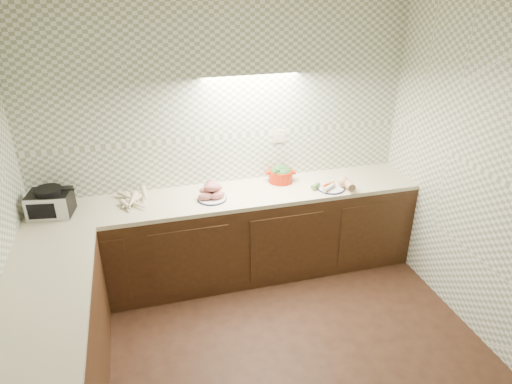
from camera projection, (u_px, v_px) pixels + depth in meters
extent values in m
cube|color=white|center=(290.00, 18.00, 2.21)|extent=(3.60, 3.60, 0.05)
cube|color=gray|center=(224.00, 144.00, 4.31)|extent=(3.60, 0.05, 2.60)
cube|color=beige|center=(279.00, 136.00, 4.44)|extent=(0.13, 0.01, 0.12)
cube|color=black|center=(233.00, 237.00, 4.46)|extent=(3.60, 0.60, 0.86)
cube|color=beige|center=(232.00, 196.00, 4.26)|extent=(3.60, 0.60, 0.04)
cube|color=beige|center=(23.00, 382.00, 2.35)|extent=(0.60, 3.00, 0.04)
cube|color=black|center=(51.00, 203.00, 3.86)|extent=(0.38, 0.31, 0.21)
cube|color=#B3B4B9|center=(46.00, 211.00, 3.74)|extent=(0.34, 0.06, 0.21)
cube|color=black|center=(46.00, 211.00, 3.74)|extent=(0.22, 0.04, 0.14)
cylinder|color=black|center=(48.00, 191.00, 3.81)|extent=(0.26, 0.26, 0.04)
cone|color=beige|center=(139.00, 205.00, 4.01)|extent=(0.20, 0.20, 0.04)
cone|color=beige|center=(126.00, 199.00, 4.11)|extent=(0.07, 0.26, 0.04)
cone|color=beige|center=(132.00, 200.00, 4.09)|extent=(0.11, 0.27, 0.05)
cone|color=beige|center=(151.00, 200.00, 4.09)|extent=(0.15, 0.22, 0.05)
cone|color=beige|center=(132.00, 204.00, 4.02)|extent=(0.15, 0.22, 0.05)
cone|color=beige|center=(141.00, 198.00, 4.08)|extent=(0.13, 0.21, 0.06)
cone|color=beige|center=(126.00, 204.00, 3.96)|extent=(0.14, 0.20, 0.05)
cone|color=beige|center=(148.00, 201.00, 4.02)|extent=(0.15, 0.26, 0.05)
cylinder|color=#151739|center=(212.00, 199.00, 4.15)|extent=(0.27, 0.27, 0.01)
cylinder|color=silver|center=(212.00, 199.00, 4.15)|extent=(0.25, 0.25, 0.02)
ellipsoid|color=#A95B59|center=(206.00, 196.00, 4.10)|extent=(0.15, 0.08, 0.07)
ellipsoid|color=#A95B59|center=(218.00, 195.00, 4.12)|extent=(0.15, 0.08, 0.07)
ellipsoid|color=#A95B59|center=(211.00, 192.00, 4.17)|extent=(0.15, 0.08, 0.07)
ellipsoid|color=#A95B59|center=(207.00, 190.00, 4.13)|extent=(0.15, 0.08, 0.07)
ellipsoid|color=#A95B59|center=(215.00, 188.00, 4.16)|extent=(0.15, 0.08, 0.07)
ellipsoid|color=#A95B59|center=(212.00, 188.00, 4.09)|extent=(0.15, 0.08, 0.07)
ellipsoid|color=#A95B59|center=(213.00, 186.00, 4.12)|extent=(0.15, 0.08, 0.07)
cylinder|color=black|center=(212.00, 188.00, 4.30)|extent=(0.15, 0.15, 0.05)
sphere|color=maroon|center=(210.00, 184.00, 4.28)|extent=(0.08, 0.08, 0.08)
sphere|color=white|center=(214.00, 184.00, 4.30)|extent=(0.05, 0.05, 0.05)
cylinder|color=#AC1801|center=(281.00, 176.00, 4.48)|extent=(0.29, 0.29, 0.12)
cube|color=#AC1801|center=(267.00, 173.00, 4.46)|extent=(0.04, 0.06, 0.02)
cube|color=#AC1801|center=(294.00, 173.00, 4.47)|extent=(0.04, 0.06, 0.02)
ellipsoid|color=#376D2B|center=(281.00, 171.00, 4.46)|extent=(0.21, 0.21, 0.12)
cylinder|color=#151739|center=(331.00, 188.00, 4.35)|extent=(0.26, 0.26, 0.01)
cylinder|color=silver|center=(331.00, 188.00, 4.35)|extent=(0.24, 0.24, 0.02)
cone|color=orange|center=(329.00, 185.00, 4.35)|extent=(0.13, 0.12, 0.03)
cone|color=orange|center=(326.00, 186.00, 4.35)|extent=(0.15, 0.08, 0.03)
cone|color=orange|center=(332.00, 186.00, 4.34)|extent=(0.12, 0.13, 0.03)
cone|color=orange|center=(331.00, 183.00, 4.35)|extent=(0.15, 0.09, 0.03)
cylinder|color=beige|center=(329.00, 188.00, 4.29)|extent=(0.16, 0.13, 0.04)
cylinder|color=#4B8437|center=(316.00, 186.00, 4.33)|extent=(0.11, 0.09, 0.04)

